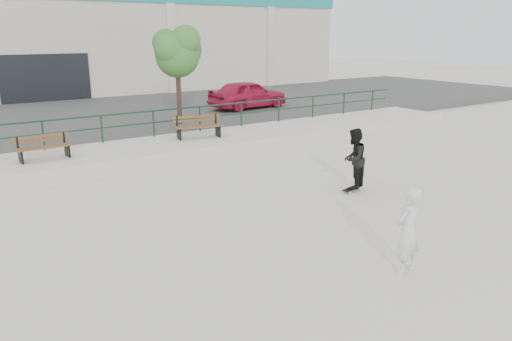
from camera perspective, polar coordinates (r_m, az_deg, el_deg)
ground at (r=10.46m, az=7.42°, el=-9.38°), size 120.00×120.00×0.00m
ledge at (r=18.19m, az=-12.78°, el=1.99°), size 30.00×3.00×0.50m
parking_strip at (r=26.15m, az=-19.79°, el=5.50°), size 60.00×14.00×0.50m
railing at (r=19.19m, az=-14.42°, el=5.61°), size 28.00×0.06×1.03m
commercial_building at (r=39.53m, az=-25.85°, el=14.29°), size 44.20×16.33×8.00m
bench_left at (r=17.10m, az=-23.12°, el=2.45°), size 1.70×0.56×0.78m
bench_right at (r=19.18m, az=-6.63°, el=5.00°), size 1.91×0.90×0.85m
tree at (r=22.09m, az=-8.95°, el=13.41°), size 2.36×2.10×4.20m
red_car at (r=26.56m, az=-0.92°, el=8.71°), size 4.47×2.08×1.48m
skateboard at (r=14.52m, az=10.93°, el=-2.04°), size 0.81×0.39×0.09m
standing_skater at (r=14.28m, az=11.11°, el=1.34°), size 1.03×0.93×1.72m
seated_skater at (r=9.71m, az=17.02°, el=-6.57°), size 0.65×0.45×1.68m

